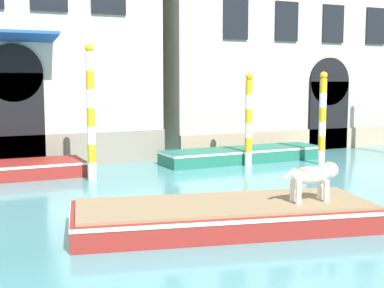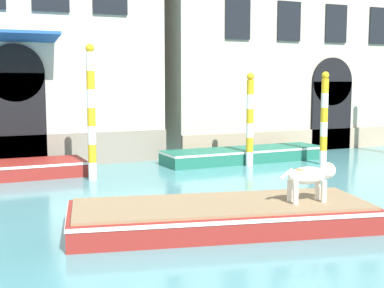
{
  "view_description": "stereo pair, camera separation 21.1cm",
  "coord_description": "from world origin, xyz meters",
  "px_view_note": "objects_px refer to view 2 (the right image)",
  "views": [
    {
      "loc": [
        -3.89,
        -2.67,
        3.15
      ],
      "look_at": [
        2.72,
        11.86,
        1.2
      ],
      "focal_mm": 50.0,
      "sensor_mm": 36.0,
      "label": 1
    },
    {
      "loc": [
        -3.69,
        -2.75,
        3.15
      ],
      "look_at": [
        2.72,
        11.86,
        1.2
      ],
      "focal_mm": 50.0,
      "sensor_mm": 36.0,
      "label": 2
    }
  ],
  "objects_px": {
    "dog_on_deck": "(311,176)",
    "mooring_pole_2": "(324,118)",
    "boat_moored_far": "(244,155)",
    "boat_moored_near_palazzo": "(7,170)",
    "mooring_pole_1": "(91,112)",
    "boat_foreground": "(221,215)",
    "mooring_pole_0": "(250,119)"
  },
  "relations": [
    {
      "from": "boat_moored_far",
      "to": "boat_foreground",
      "type": "bearing_deg",
      "value": -123.45
    },
    {
      "from": "boat_moored_far",
      "to": "mooring_pole_2",
      "type": "height_order",
      "value": "mooring_pole_2"
    },
    {
      "from": "mooring_pole_2",
      "to": "boat_moored_near_palazzo",
      "type": "bearing_deg",
      "value": 170.39
    },
    {
      "from": "mooring_pole_0",
      "to": "mooring_pole_2",
      "type": "bearing_deg",
      "value": -17.2
    },
    {
      "from": "boat_moored_near_palazzo",
      "to": "boat_moored_far",
      "type": "distance_m",
      "value": 8.62
    },
    {
      "from": "dog_on_deck",
      "to": "boat_moored_far",
      "type": "height_order",
      "value": "dog_on_deck"
    },
    {
      "from": "boat_moored_far",
      "to": "mooring_pole_2",
      "type": "relative_size",
      "value": 1.89
    },
    {
      "from": "mooring_pole_0",
      "to": "mooring_pole_2",
      "type": "distance_m",
      "value": 2.77
    },
    {
      "from": "mooring_pole_2",
      "to": "mooring_pole_0",
      "type": "bearing_deg",
      "value": 162.8
    },
    {
      "from": "boat_moored_far",
      "to": "mooring_pole_1",
      "type": "height_order",
      "value": "mooring_pole_1"
    },
    {
      "from": "boat_foreground",
      "to": "boat_moored_near_palazzo",
      "type": "distance_m",
      "value": 8.74
    },
    {
      "from": "mooring_pole_0",
      "to": "mooring_pole_2",
      "type": "height_order",
      "value": "mooring_pole_2"
    },
    {
      "from": "dog_on_deck",
      "to": "boat_moored_near_palazzo",
      "type": "distance_m",
      "value": 10.22
    },
    {
      "from": "boat_moored_far",
      "to": "boat_moored_near_palazzo",
      "type": "bearing_deg",
      "value": 178.35
    },
    {
      "from": "dog_on_deck",
      "to": "mooring_pole_2",
      "type": "height_order",
      "value": "mooring_pole_2"
    },
    {
      "from": "boat_moored_near_palazzo",
      "to": "mooring_pole_2",
      "type": "distance_m",
      "value": 11.19
    },
    {
      "from": "boat_foreground",
      "to": "dog_on_deck",
      "type": "bearing_deg",
      "value": -8.39
    },
    {
      "from": "boat_moored_near_palazzo",
      "to": "mooring_pole_0",
      "type": "bearing_deg",
      "value": -7.7
    },
    {
      "from": "boat_foreground",
      "to": "boat_moored_near_palazzo",
      "type": "bearing_deg",
      "value": 127.3
    },
    {
      "from": "dog_on_deck",
      "to": "boat_moored_far",
      "type": "distance_m",
      "value": 9.17
    },
    {
      "from": "boat_foreground",
      "to": "dog_on_deck",
      "type": "relative_size",
      "value": 5.23
    },
    {
      "from": "boat_moored_near_palazzo",
      "to": "dog_on_deck",
      "type": "bearing_deg",
      "value": -58.31
    },
    {
      "from": "boat_moored_near_palazzo",
      "to": "mooring_pole_0",
      "type": "height_order",
      "value": "mooring_pole_0"
    },
    {
      "from": "boat_moored_far",
      "to": "mooring_pole_1",
      "type": "bearing_deg",
      "value": -168.29
    },
    {
      "from": "boat_moored_far",
      "to": "mooring_pole_0",
      "type": "height_order",
      "value": "mooring_pole_0"
    },
    {
      "from": "dog_on_deck",
      "to": "boat_moored_far",
      "type": "relative_size",
      "value": 0.2
    },
    {
      "from": "dog_on_deck",
      "to": "mooring_pole_0",
      "type": "xyz_separation_m",
      "value": [
        2.85,
        7.58,
        0.59
      ]
    },
    {
      "from": "boat_foreground",
      "to": "mooring_pole_2",
      "type": "height_order",
      "value": "mooring_pole_2"
    },
    {
      "from": "dog_on_deck",
      "to": "boat_moored_far",
      "type": "xyz_separation_m",
      "value": [
        3.18,
        8.56,
        -0.84
      ]
    },
    {
      "from": "dog_on_deck",
      "to": "boat_moored_far",
      "type": "bearing_deg",
      "value": 76.66
    },
    {
      "from": "boat_moored_near_palazzo",
      "to": "mooring_pole_1",
      "type": "bearing_deg",
      "value": -31.95
    },
    {
      "from": "mooring_pole_0",
      "to": "mooring_pole_2",
      "type": "relative_size",
      "value": 0.99
    }
  ]
}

